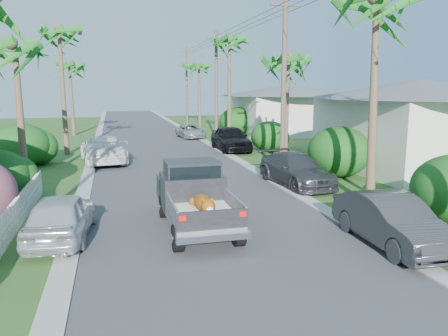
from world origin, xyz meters
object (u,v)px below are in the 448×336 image
object	(u,v)px
parked_car_rm	(296,170)
palm_l_c	(59,30)
parked_car_lf	(103,150)
palm_r_d	(199,65)
parked_car_rf	(231,139)
parked_car_rd	(191,131)
pickup_truck	(194,194)
palm_r_c	(229,39)
house_right_near	(417,128)
house_right_far	(288,112)
palm_r_b	(288,59)
palm_l_b	(14,44)
utility_pole_b	(284,83)
palm_l_d	(69,64)
parked_car_ln	(61,216)
utility_pole_d	(187,85)
utility_pole_c	(216,85)
parked_car_rn	(391,221)

from	to	relation	value
parked_car_rm	palm_l_c	xyz separation A→B (m)	(-10.97, 12.31, 7.22)
parked_car_lf	palm_r_d	world-z (taller)	palm_r_d
parked_car_rf	parked_car_rd	distance (m)	8.54
pickup_truck	parked_car_lf	world-z (taller)	pickup_truck
palm_r_c	house_right_near	bearing A→B (deg)	-64.09
parked_car_rf	house_right_far	bearing A→B (deg)	48.07
palm_r_b	house_right_far	bearing A→B (deg)	66.89
palm_r_b	palm_l_b	bearing A→B (deg)	-167.38
palm_r_d	utility_pole_b	size ratio (longest dim) A/B	0.89
palm_l_d	parked_car_ln	bearing A→B (deg)	-86.20
parked_car_ln	utility_pole_b	world-z (taller)	utility_pole_b
palm_r_c	utility_pole_d	xyz separation A→B (m)	(-0.60, 17.00, -3.51)
palm_r_c	utility_pole_c	xyz separation A→B (m)	(-0.60, 2.00, -3.51)
parked_car_rn	parked_car_ln	xyz separation A→B (m)	(-8.99, 2.82, -0.02)
parked_car_rm	house_right_near	distance (m)	8.50
palm_l_c	utility_pole_c	bearing A→B (deg)	27.35
house_right_far	house_right_near	bearing A→B (deg)	-90.00
parked_car_rd	parked_car_lf	xyz separation A→B (m)	(-7.20, -11.52, 0.23)
pickup_truck	house_right_near	xyz separation A→B (m)	(13.57, 6.88, 1.21)
parked_car_rm	parked_car_lf	world-z (taller)	parked_car_lf
palm_l_b	palm_r_c	distance (m)	19.21
parked_car_rf	palm_r_c	xyz separation A→B (m)	(1.24, 5.04, 7.25)
parked_car_lf	palm_r_b	bearing A→B (deg)	156.55
palm_l_b	palm_l_d	bearing A→B (deg)	89.22
palm_r_d	house_right_near	distance (m)	29.10
palm_l_c	utility_pole_d	world-z (taller)	palm_l_c
utility_pole_b	utility_pole_c	size ratio (longest dim) A/B	1.00
parked_car_rf	house_right_far	world-z (taller)	house_right_far
pickup_truck	palm_l_b	distance (m)	10.61
palm_r_d	palm_l_d	bearing A→B (deg)	-155.22
palm_l_c	utility_pole_c	size ratio (longest dim) A/B	1.02
parked_car_rf	palm_r_d	bearing A→B (deg)	85.11
palm_l_c	palm_r_d	world-z (taller)	palm_l_c
parked_car_lf	parked_car_rd	bearing A→B (deg)	-129.76
palm_l_b	utility_pole_c	bearing A→B (deg)	52.22
palm_l_c	palm_r_c	world-z (taller)	palm_r_c
parked_car_rm	parked_car_ln	bearing A→B (deg)	-158.18
palm_l_d	palm_r_c	xyz separation A→B (m)	(12.70, -8.00, 1.67)
house_right_near	palm_r_c	bearing A→B (deg)	115.91
parked_car_rm	utility_pole_b	xyz separation A→B (m)	(0.63, 3.31, 3.90)
palm_r_b	house_right_far	xyz separation A→B (m)	(6.40, 15.00, -3.83)
parked_car_rn	utility_pole_b	bearing A→B (deg)	85.61
parked_car_ln	utility_pole_d	xyz separation A→B (m)	(10.15, 38.28, 3.91)
palm_l_c	house_right_near	bearing A→B (deg)	-27.76
pickup_truck	palm_l_c	bearing A→B (deg)	107.83
parked_car_ln	palm_l_d	bearing A→B (deg)	-81.27
house_right_near	palm_r_b	bearing A→B (deg)	154.89
utility_pole_c	parked_car_rm	bearing A→B (deg)	-91.99
parked_car_lf	utility_pole_b	bearing A→B (deg)	144.37
parked_car_lf	utility_pole_c	distance (m)	14.20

